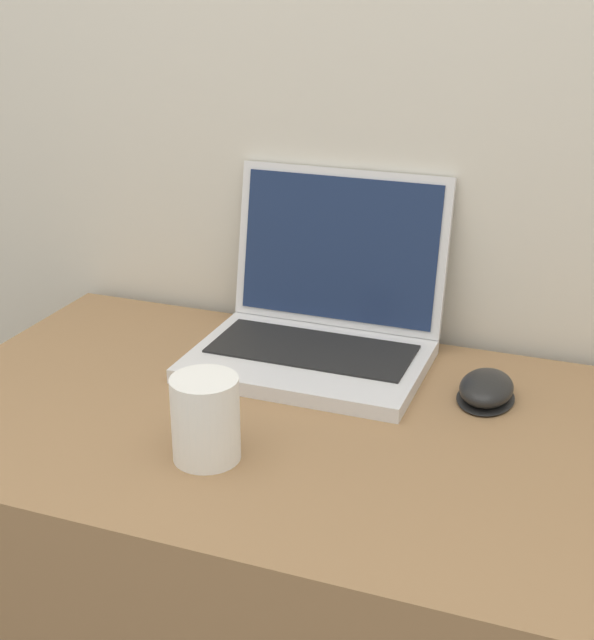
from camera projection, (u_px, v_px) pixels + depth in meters
name	position (u px, v px, depth m)	size (l,w,h in m)	color
laptop	(320.00, 317.00, 1.25)	(0.32, 0.28, 0.25)	silver
drink_cup	(205.00, 417.00, 0.99)	(0.08, 0.08, 0.10)	white
computer_mouse	(486.00, 389.00, 1.13)	(0.07, 0.10, 0.03)	black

